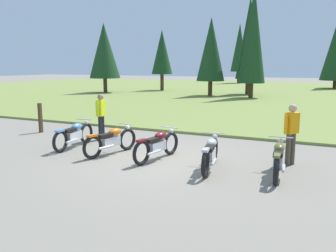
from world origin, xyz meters
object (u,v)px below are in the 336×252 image
object	(u,v)px
motorcycle_sky_blue	(74,135)
motorcycle_silver	(210,153)
motorcycle_olive	(279,159)
rider_checking_bike	(291,131)
motorcycle_orange	(111,140)
rider_near_row_end	(101,114)
trail_marker_post	(40,118)
motorcycle_maroon	(157,145)

from	to	relation	value
motorcycle_sky_blue	motorcycle_silver	distance (m)	4.86
motorcycle_olive	rider_checking_bike	size ratio (longest dim) A/B	1.26
motorcycle_orange	rider_near_row_end	distance (m)	2.28
motorcycle_orange	rider_near_row_end	size ratio (longest dim) A/B	1.23
motorcycle_sky_blue	trail_marker_post	bearing A→B (deg)	152.86
motorcycle_olive	motorcycle_maroon	bearing A→B (deg)	178.33
motorcycle_maroon	trail_marker_post	world-z (taller)	trail_marker_post
motorcycle_orange	motorcycle_olive	bearing A→B (deg)	-0.62
motorcycle_maroon	motorcycle_olive	bearing A→B (deg)	-1.67
motorcycle_maroon	rider_near_row_end	xyz separation A→B (m)	(-3.07, 1.58, 0.51)
motorcycle_silver	trail_marker_post	distance (m)	8.06
motorcycle_maroon	motorcycle_olive	size ratio (longest dim) A/B	0.99
rider_near_row_end	motorcycle_silver	bearing A→B (deg)	-21.37
motorcycle_orange	rider_checking_bike	bearing A→B (deg)	12.16
rider_checking_bike	trail_marker_post	xyz separation A→B (m)	(-9.65, 0.66, -0.35)
rider_checking_bike	rider_near_row_end	world-z (taller)	same
motorcycle_maroon	trail_marker_post	distance (m)	6.36
rider_near_row_end	trail_marker_post	xyz separation A→B (m)	(-3.06, 0.13, -0.35)
motorcycle_silver	rider_checking_bike	world-z (taller)	rider_checking_bike
motorcycle_maroon	rider_near_row_end	bearing A→B (deg)	152.72
motorcycle_sky_blue	motorcycle_orange	bearing A→B (deg)	-8.07
motorcycle_orange	motorcycle_maroon	bearing A→B (deg)	1.63
motorcycle_silver	rider_checking_bike	size ratio (longest dim) A/B	1.25
rider_checking_bike	rider_near_row_end	bearing A→B (deg)	175.38
motorcycle_maroon	motorcycle_silver	size ratio (longest dim) A/B	1.00
motorcycle_orange	rider_checking_bike	world-z (taller)	rider_checking_bike
motorcycle_sky_blue	trail_marker_post	xyz separation A→B (m)	(-2.98, 1.53, 0.16)
motorcycle_maroon	rider_checking_bike	distance (m)	3.71
motorcycle_maroon	motorcycle_olive	distance (m)	3.36
rider_near_row_end	motorcycle_maroon	bearing A→B (deg)	-27.28
motorcycle_silver	trail_marker_post	xyz separation A→B (m)	(-7.81, 1.98, 0.16)
motorcycle_sky_blue	motorcycle_maroon	xyz separation A→B (m)	(3.15, -0.18, 0.00)
motorcycle_olive	motorcycle_sky_blue	bearing A→B (deg)	177.53
motorcycle_maroon	rider_checking_bike	size ratio (longest dim) A/B	1.25
motorcycle_olive	rider_near_row_end	size ratio (longest dim) A/B	1.26
rider_checking_bike	motorcycle_silver	bearing A→B (deg)	-144.20
motorcycle_sky_blue	rider_near_row_end	size ratio (longest dim) A/B	1.26
motorcycle_orange	trail_marker_post	world-z (taller)	trail_marker_post
trail_marker_post	motorcycle_sky_blue	bearing A→B (deg)	-27.14
motorcycle_sky_blue	rider_near_row_end	distance (m)	1.49
motorcycle_silver	motorcycle_orange	bearing A→B (deg)	175.89
motorcycle_orange	motorcycle_olive	world-z (taller)	same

